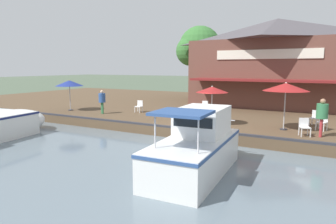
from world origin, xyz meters
name	(u,v)px	position (x,y,z in m)	size (l,w,h in m)	color
ground_plane	(189,142)	(0.00, 0.00, 0.00)	(220.00, 220.00, 0.00)	#4C5B47
quay_deck	(243,110)	(-11.00, 0.00, 0.30)	(22.00, 56.00, 0.60)	brown
quay_edge_fender	(190,129)	(-0.10, 0.00, 0.65)	(0.20, 50.40, 0.10)	#2D2D33
waterfront_restaurant	(276,61)	(-13.93, 1.94, 4.36)	(11.04, 13.32, 7.38)	brown
patio_umbrella_by_entrance	(69,83)	(-2.34, -10.93, 2.66)	(2.04, 2.04, 2.32)	#B7B7B7
patio_umbrella_mid_patio_left	(286,87)	(-2.47, 4.27, 2.83)	(2.30, 2.30, 2.48)	#B7B7B7
patio_umbrella_near_quay_edge	(212,90)	(-2.08, 0.44, 2.59)	(1.80, 1.80, 2.20)	#B7B7B7
cafe_chair_under_first_umbrella	(204,106)	(-6.04, -1.57, 1.08)	(0.47, 0.47, 0.85)	white
cafe_chair_facing_river	(304,126)	(-1.43, 5.33, 1.08)	(0.57, 0.57, 0.85)	white
cafe_chair_back_row_seat	(139,106)	(-4.06, -5.83, 1.08)	(0.45, 0.45, 0.85)	white
cafe_chair_far_corner_seat	(315,117)	(-4.52, 5.65, 1.08)	(0.56, 0.56, 0.85)	white
cafe_chair_mid_patio	(322,121)	(-3.27, 6.04, 1.08)	(0.57, 0.57, 0.85)	white
person_at_quay_edge	(322,113)	(-1.62, 6.02, 1.74)	(0.51, 0.51, 1.80)	#B23338
person_mid_patio	(102,99)	(-2.23, -7.71, 1.63)	(0.47, 0.47, 1.65)	#337547
motorboat_distant_upstream	(200,146)	(3.87, 2.19, 0.95)	(5.89, 2.32, 2.40)	white
tree_behind_restaurant	(198,48)	(-16.76, -6.68, 5.89)	(4.76, 4.53, 7.68)	brown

